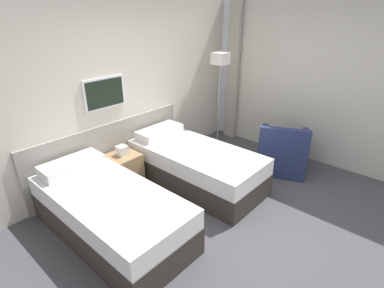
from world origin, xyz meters
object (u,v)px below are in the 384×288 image
object	(u,v)px
bed_near_door	(110,212)
bed_near_window	(195,165)
armchair	(282,153)
nightstand	(124,170)
floor_lamp	(220,70)

from	to	relation	value
bed_near_door	bed_near_window	size ratio (longest dim) A/B	1.00
bed_near_door	armchair	distance (m)	2.90
bed_near_door	nightstand	world-z (taller)	bed_near_door
floor_lamp	armchair	xyz separation A→B (m)	(0.07, -1.28, -1.20)
nightstand	floor_lamp	size ratio (longest dim) A/B	0.37
nightstand	armchair	xyz separation A→B (m)	(2.04, -1.52, 0.02)
bed_near_door	nightstand	distance (m)	1.06
nightstand	floor_lamp	distance (m)	2.33
bed_near_door	nightstand	bearing A→B (deg)	44.54
armchair	floor_lamp	bearing A→B (deg)	-21.36
bed_near_door	bed_near_window	distance (m)	1.51
floor_lamp	armchair	distance (m)	1.75
bed_near_window	floor_lamp	xyz separation A→B (m)	(1.22, 0.50, 1.19)
bed_near_window	armchair	bearing A→B (deg)	-31.11
floor_lamp	armchair	bearing A→B (deg)	-87.07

